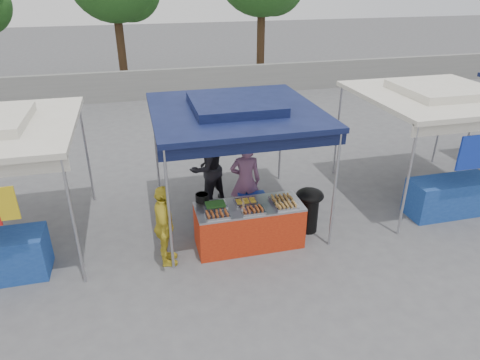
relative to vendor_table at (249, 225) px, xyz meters
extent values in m
plane|color=#505053|center=(0.00, 0.10, -0.43)|extent=(80.00, 80.00, 0.00)
cube|color=slate|center=(0.00, 11.10, 0.17)|extent=(40.00, 0.25, 1.20)
cylinder|color=#A8A8AF|center=(-1.50, -0.40, 0.72)|extent=(0.05, 0.05, 2.30)
cylinder|color=#A8A8AF|center=(1.50, -0.40, 0.72)|extent=(0.05, 0.05, 2.30)
cylinder|color=#A8A8AF|center=(-1.50, 2.60, 0.72)|extent=(0.05, 0.05, 2.30)
cylinder|color=#A8A8AF|center=(1.50, 2.60, 0.72)|extent=(0.05, 0.05, 2.30)
cube|color=#0E153A|center=(0.00, 1.10, 1.92)|extent=(3.20, 3.20, 0.10)
cube|color=#0E153A|center=(0.00, 1.10, 2.05)|extent=(1.65, 1.65, 0.18)
cube|color=#0E153A|center=(0.00, -0.40, 1.77)|extent=(3.20, 0.04, 0.25)
cylinder|color=#A8A8AF|center=(-3.00, -0.40, 0.72)|extent=(0.05, 0.05, 2.30)
cylinder|color=#A8A8AF|center=(-3.00, 2.60, 0.72)|extent=(0.05, 0.05, 2.30)
cube|color=gold|center=(-3.95, -0.42, 1.22)|extent=(0.45, 0.04, 0.55)
cylinder|color=#A8A8AF|center=(3.00, -0.40, 0.72)|extent=(0.05, 0.05, 2.30)
cylinder|color=#A8A8AF|center=(3.00, 2.60, 0.72)|extent=(0.05, 0.05, 2.30)
cylinder|color=#A8A8AF|center=(6.00, 2.60, 0.72)|extent=(0.05, 0.05, 2.30)
cube|color=beige|center=(4.50, 1.10, 1.92)|extent=(3.20, 3.20, 0.10)
cube|color=beige|center=(4.50, 1.10, 2.05)|extent=(1.65, 1.65, 0.18)
cube|color=#1C4192|center=(4.50, 0.10, -0.03)|extent=(1.80, 0.70, 0.80)
cylinder|color=#A8A8AF|center=(7.00, 2.60, 0.72)|extent=(0.05, 0.05, 2.30)
cylinder|color=#3A2616|center=(-2.17, 13.44, 1.67)|extent=(0.36, 0.36, 4.20)
cylinder|color=#3A2616|center=(4.03, 12.80, 1.80)|extent=(0.36, 0.36, 4.45)
cube|color=#AE280F|center=(0.00, 0.00, -0.02)|extent=(2.00, 0.80, 0.81)
cube|color=#A8A8AF|center=(0.00, 0.00, 0.40)|extent=(2.00, 0.80, 0.04)
cube|color=#B3B3B8|center=(-0.65, -0.23, 0.45)|extent=(0.42, 0.30, 0.05)
cube|color=brown|center=(-0.65, -0.23, 0.49)|extent=(0.35, 0.25, 0.02)
cube|color=#B3B3B8|center=(0.00, -0.24, 0.45)|extent=(0.42, 0.30, 0.05)
cube|color=brown|center=(0.00, -0.24, 0.49)|extent=(0.35, 0.25, 0.02)
cube|color=#B3B3B8|center=(0.64, -0.22, 0.45)|extent=(0.42, 0.30, 0.05)
cube|color=olive|center=(0.64, -0.22, 0.49)|extent=(0.35, 0.25, 0.02)
cube|color=#B3B3B8|center=(-0.62, 0.11, 0.45)|extent=(0.42, 0.30, 0.05)
cube|color=#214E1A|center=(-0.62, 0.11, 0.49)|extent=(0.35, 0.25, 0.02)
cube|color=#B3B3B8|center=(-0.04, 0.11, 0.45)|extent=(0.42, 0.30, 0.05)
cube|color=gold|center=(-0.04, 0.11, 0.49)|extent=(0.35, 0.25, 0.02)
cube|color=#B3B3B8|center=(0.65, 0.06, 0.45)|extent=(0.42, 0.30, 0.05)
cube|color=olive|center=(0.65, 0.06, 0.49)|extent=(0.35, 0.25, 0.02)
cylinder|color=black|center=(-0.81, 0.39, 0.50)|extent=(0.26, 0.26, 0.15)
cylinder|color=#A8A8AF|center=(-0.17, -0.20, 0.47)|extent=(0.07, 0.07, 0.09)
cylinder|color=black|center=(1.29, 0.19, -0.05)|extent=(0.38, 0.38, 0.74)
ellipsoid|color=black|center=(1.29, 0.19, 0.38)|extent=(0.55, 0.55, 0.25)
cube|color=navy|center=(-0.54, 0.70, -0.27)|extent=(0.50, 0.35, 0.30)
cube|color=navy|center=(0.27, 0.71, -0.26)|extent=(0.55, 0.39, 0.33)
cube|color=navy|center=(0.27, 0.71, 0.07)|extent=(0.55, 0.39, 0.33)
imported|color=#7B4E70|center=(0.18, 0.98, 0.45)|extent=(0.70, 0.51, 1.75)
imported|color=black|center=(-0.48, 1.76, 0.48)|extent=(1.10, 1.04, 1.81)
imported|color=gold|center=(-1.59, -0.20, 0.34)|extent=(0.45, 0.93, 1.54)
camera|label=1|loc=(-1.86, -6.66, 4.33)|focal=32.00mm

